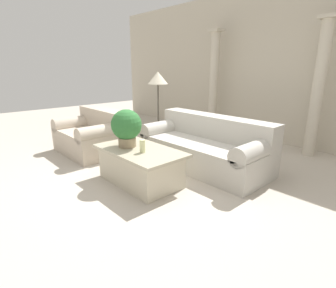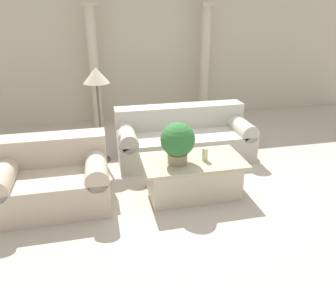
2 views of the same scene
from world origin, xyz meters
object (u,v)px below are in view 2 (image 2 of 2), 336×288
object	(u,v)px
potted_plant	(178,141)
floor_lamp	(97,82)
sofa_long	(183,137)
loveseat	(54,178)
coffee_table	(193,176)

from	to	relation	value
potted_plant	floor_lamp	bearing A→B (deg)	123.84
potted_plant	floor_lamp	distance (m)	1.71
sofa_long	loveseat	bearing A→B (deg)	-152.77
coffee_table	potted_plant	distance (m)	0.58
floor_lamp	sofa_long	bearing A→B (deg)	-5.27
potted_plant	coffee_table	bearing A→B (deg)	13.11
floor_lamp	coffee_table	bearing A→B (deg)	-49.05
potted_plant	loveseat	bearing A→B (deg)	171.43
coffee_table	potted_plant	xyz separation A→B (m)	(-0.22, -0.05, 0.54)
floor_lamp	loveseat	bearing A→B (deg)	-119.16
coffee_table	potted_plant	bearing A→B (deg)	-166.89
loveseat	potted_plant	bearing A→B (deg)	-8.57
sofa_long	loveseat	world-z (taller)	same
loveseat	coffee_table	bearing A→B (deg)	-5.83
coffee_table	potted_plant	size ratio (longest dim) A/B	2.46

